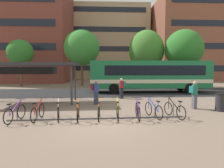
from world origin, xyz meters
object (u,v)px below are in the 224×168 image
at_px(parked_bicycle_orange_3, 78,112).
at_px(commuter_maroon_pack_0, 96,91).
at_px(parked_bicycle_white_2, 58,112).
at_px(transit_shelter, 28,65).
at_px(street_tree_2, 184,49).
at_px(parked_bicycle_yellow_5, 117,111).
at_px(commuter_teal_pack_1, 122,87).
at_px(parked_bicycle_blue_7, 154,110).
at_px(parked_bicycle_purple_6, 138,111).
at_px(trash_bin, 220,102).
at_px(street_tree_3, 20,52).
at_px(parked_bicycle_purple_0, 15,113).
at_px(city_bus, 149,75).
at_px(commuter_teal_pack_2, 194,93).
at_px(parked_bicycle_orange_4, 99,111).
at_px(parked_bicycle_red_1, 38,112).
at_px(street_tree_0, 82,48).
at_px(street_tree_1, 146,51).
at_px(parked_bicycle_black_8, 174,110).

relative_size(parked_bicycle_orange_3, commuter_maroon_pack_0, 1.04).
relative_size(parked_bicycle_white_2, transit_shelter, 0.24).
bearing_deg(street_tree_2, transit_shelter, -145.79).
distance_m(parked_bicycle_orange_3, parked_bicycle_yellow_5, 1.91).
relative_size(parked_bicycle_white_2, commuter_teal_pack_1, 1.02).
distance_m(parked_bicycle_blue_7, commuter_teal_pack_1, 6.30).
relative_size(parked_bicycle_purple_6, trash_bin, 1.67).
height_order(commuter_teal_pack_1, street_tree_3, street_tree_3).
xyz_separation_m(parked_bicycle_purple_0, street_tree_2, (14.56, 15.41, 4.56)).
distance_m(parked_bicycle_yellow_5, trash_bin, 6.19).
bearing_deg(parked_bicycle_yellow_5, city_bus, -19.38).
height_order(city_bus, parked_bicycle_white_2, city_bus).
bearing_deg(parked_bicycle_yellow_5, commuter_teal_pack_2, -65.01).
bearing_deg(city_bus, parked_bicycle_orange_4, 65.25).
distance_m(parked_bicycle_purple_0, parked_bicycle_orange_4, 3.89).
height_order(transit_shelter, trash_bin, transit_shelter).
xyz_separation_m(parked_bicycle_orange_3, transit_shelter, (-3.98, 4.64, 2.30)).
xyz_separation_m(parked_bicycle_red_1, trash_bin, (9.86, 1.39, 0.13)).
bearing_deg(parked_bicycle_orange_4, parked_bicycle_orange_3, 97.33).
relative_size(street_tree_0, street_tree_2, 1.06).
distance_m(parked_bicycle_blue_7, street_tree_2, 17.60).
distance_m(city_bus, parked_bicycle_white_2, 12.51).
xyz_separation_m(parked_bicycle_white_2, parked_bicycle_yellow_5, (2.86, 0.01, 0.00)).
xyz_separation_m(city_bus, commuter_teal_pack_1, (-3.21, -3.98, -0.81)).
height_order(parked_bicycle_orange_4, street_tree_3, street_tree_3).
bearing_deg(parked_bicycle_yellow_5, parked_bicycle_red_1, 92.94).
height_order(parked_bicycle_yellow_5, trash_bin, trash_bin).
bearing_deg(street_tree_1, transit_shelter, -131.88).
relative_size(parked_bicycle_white_2, commuter_maroon_pack_0, 1.03).
relative_size(parked_bicycle_orange_4, trash_bin, 1.67).
bearing_deg(parked_bicycle_purple_0, parked_bicycle_yellow_5, -78.53).
relative_size(parked_bicycle_blue_7, street_tree_1, 0.22).
distance_m(commuter_maroon_pack_0, street_tree_0, 15.18).
relative_size(city_bus, commuter_teal_pack_1, 7.24).
relative_size(parked_bicycle_red_1, commuter_teal_pack_1, 1.03).
height_order(parked_bicycle_purple_0, parked_bicycle_orange_3, same).
distance_m(transit_shelter, trash_bin, 12.54).
bearing_deg(trash_bin, transit_shelter, 165.10).
height_order(parked_bicycle_purple_6, commuter_teal_pack_2, commuter_teal_pack_2).
bearing_deg(street_tree_1, street_tree_3, 177.99).
height_order(parked_bicycle_purple_6, street_tree_0, street_tree_0).
distance_m(transit_shelter, commuter_teal_pack_1, 7.19).
relative_size(parked_bicycle_red_1, parked_bicycle_yellow_5, 1.00).
distance_m(city_bus, parked_bicycle_purple_6, 10.93).
bearing_deg(commuter_teal_pack_2, parked_bicycle_purple_6, -177.22).
relative_size(city_bus, trash_bin, 11.72).
relative_size(parked_bicycle_orange_4, street_tree_1, 0.23).
xyz_separation_m(street_tree_1, street_tree_2, (4.42, -1.89, 0.09)).
bearing_deg(parked_bicycle_white_2, parked_bicycle_black_8, -100.59).
bearing_deg(parked_bicycle_red_1, parked_bicycle_yellow_5, -86.71).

